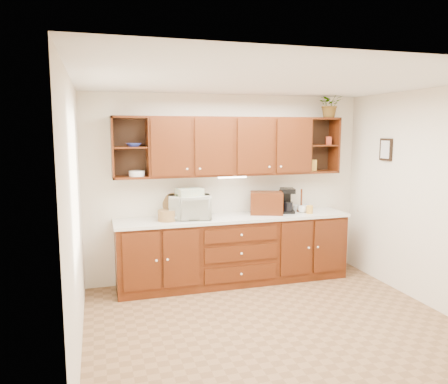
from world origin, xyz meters
TOP-DOWN VIEW (x-y plane):
  - floor at (0.00, 0.00)m, footprint 4.00×4.00m
  - ceiling at (0.00, 0.00)m, footprint 4.00×4.00m
  - back_wall at (0.00, 1.75)m, footprint 4.00×0.00m
  - left_wall at (-2.00, 0.00)m, footprint 0.00×3.50m
  - right_wall at (2.00, 0.00)m, footprint 0.00×3.50m
  - base_cabinets at (0.00, 1.45)m, footprint 3.20×0.60m
  - countertop at (0.00, 1.44)m, footprint 3.24×0.64m
  - upper_cabinets at (0.01, 1.59)m, footprint 3.20×0.33m
  - undercabinet_light at (0.00, 1.53)m, footprint 0.40×0.05m
  - framed_picture at (1.98, 0.90)m, footprint 0.03×0.24m
  - wicker_basket at (-0.93, 1.39)m, footprint 0.27×0.27m
  - microwave at (-0.62, 1.46)m, footprint 0.60×0.45m
  - towel_stack at (-0.62, 1.46)m, footprint 0.37×0.30m
  - wine_bottle at (-0.77, 1.46)m, footprint 0.08×0.08m
  - woven_tray at (-0.79, 1.69)m, footprint 0.33×0.20m
  - bread_box at (0.48, 1.47)m, footprint 0.52×0.41m
  - mug_tree at (1.04, 1.50)m, footprint 0.30×0.30m
  - canister_red at (0.57, 1.51)m, footprint 0.10×0.10m
  - canister_white at (0.35, 1.55)m, footprint 0.11×0.11m
  - canister_yellow at (1.09, 1.33)m, footprint 0.10×0.10m
  - coffee_maker at (0.81, 1.51)m, footprint 0.24×0.28m
  - bowl_stack at (-1.32, 1.55)m, footprint 0.23×0.23m
  - plate_stack at (-1.29, 1.55)m, footprint 0.26×0.26m
  - pantry_box_yellow at (1.25, 1.58)m, footprint 0.11×0.09m
  - pantry_box_red at (1.48, 1.56)m, footprint 0.10×0.09m
  - potted_plant at (1.48, 1.54)m, footprint 0.38×0.34m

SIDE VIEW (x-z plane):
  - floor at x=0.00m, z-range 0.00..0.00m
  - base_cabinets at x=0.00m, z-range 0.00..0.90m
  - countertop at x=0.00m, z-range 0.90..0.94m
  - woven_tray at x=-0.79m, z-range 0.79..1.11m
  - mug_tree at x=1.04m, z-range 0.83..1.16m
  - canister_yellow at x=1.09m, z-range 0.94..1.05m
  - wicker_basket at x=-0.93m, z-range 0.94..1.09m
  - canister_red at x=0.57m, z-range 0.94..1.09m
  - canister_white at x=0.35m, z-range 0.94..1.11m
  - microwave at x=-0.62m, z-range 0.94..1.25m
  - bread_box at x=0.48m, z-range 0.94..1.25m
  - coffee_maker at x=0.81m, z-range 0.93..1.28m
  - wine_bottle at x=-0.77m, z-range 0.94..1.28m
  - towel_stack at x=-0.62m, z-range 1.25..1.35m
  - back_wall at x=0.00m, z-range -0.70..3.30m
  - left_wall at x=-2.00m, z-range -0.45..3.05m
  - right_wall at x=2.00m, z-range -0.45..3.05m
  - undercabinet_light at x=0.00m, z-range 1.46..1.48m
  - plate_stack at x=-1.29m, z-range 1.52..1.59m
  - pantry_box_yellow at x=1.25m, z-range 1.52..1.68m
  - framed_picture at x=1.98m, z-range 1.70..2.00m
  - upper_cabinets at x=0.01m, z-range 1.49..2.29m
  - bowl_stack at x=-1.32m, z-range 1.90..1.95m
  - pantry_box_red at x=1.48m, z-range 1.90..2.02m
  - potted_plant at x=1.48m, z-range 2.29..2.67m
  - ceiling at x=0.00m, z-range 2.60..2.60m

